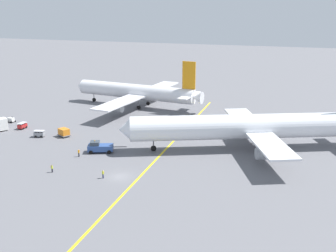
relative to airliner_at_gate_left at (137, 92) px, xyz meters
The scene contains 12 objects.
ground_plane 59.50m from the airliner_at_gate_left, 69.53° to the right, with size 600.00×600.00×0.00m, color slate.
taxiway_stripe 51.84m from the airliner_at_gate_left, 61.98° to the right, with size 0.50×120.00×0.01m, color yellow.
airliner_at_gate_left is the anchor object (origin of this frame).
airliner_being_pushed 51.72m from the airliner_at_gate_left, 36.02° to the right, with size 56.57×39.10×16.03m.
pushback_tug 45.67m from the airliner_at_gate_left, 77.24° to the right, with size 8.92×4.66×3.00m.
gse_baggage_cart_near_cluster 41.04m from the airliner_at_gate_left, 105.10° to the right, with size 3.05×2.23×1.71m.
gse_baggage_cart_trailing 40.24m from the airliner_at_gate_left, 119.62° to the right, with size 1.67×2.78×1.71m.
gse_gpu_cart_small 41.18m from the airliner_at_gate_left, 131.65° to the right, with size 2.23×1.78×1.90m.
gse_container_dolly_flat 37.46m from the airliner_at_gate_left, 97.25° to the right, with size 3.84×3.37×2.15m.
ground_crew_ramp_agent_by_cones 60.23m from the airliner_at_gate_left, 72.68° to the right, with size 0.49×0.36×1.73m.
ground_crew_marshaller_foreground 58.72m from the airliner_at_gate_left, 83.59° to the right, with size 0.46×0.37×1.62m.
ground_crew_wing_walker_right 49.21m from the airliner_at_gate_left, 81.89° to the right, with size 0.36×0.47×1.76m.
Camera 1 is at (33.52, -65.98, 32.52)m, focal length 42.34 mm.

